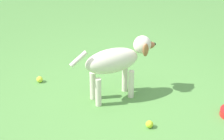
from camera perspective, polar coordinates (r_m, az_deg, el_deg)
ground at (r=3.39m, az=1.85°, el=-6.13°), size 14.00×14.00×0.00m
dog at (r=3.39m, az=0.78°, el=1.47°), size 0.51×0.77×0.59m
tennis_ball_0 at (r=3.88m, az=-11.28°, el=-1.44°), size 0.07×0.07×0.07m
tennis_ball_1 at (r=3.16m, az=5.88°, el=-8.45°), size 0.07×0.07×0.07m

